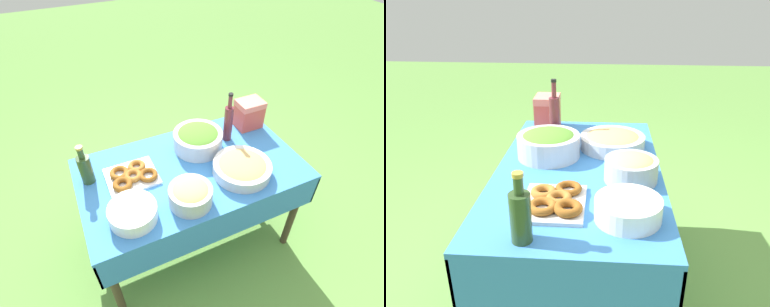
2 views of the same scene
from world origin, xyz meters
TOP-DOWN VIEW (x-y plane):
  - ground_plane at (0.00, 0.00)m, footprint 14.00×14.00m
  - picnic_table at (0.00, 0.00)m, footprint 1.38×0.80m
  - salad_bowl at (-0.13, -0.17)m, footprint 0.33×0.33m
  - pasta_bowl at (0.12, 0.25)m, footprint 0.24×0.24m
  - donut_platter at (0.36, -0.07)m, footprint 0.31×0.25m
  - plate_stack at (0.44, 0.22)m, footprint 0.26×0.26m
  - olive_oil_bottle at (0.60, -0.15)m, footprint 0.08×0.08m
  - wine_bottle at (-0.35, -0.16)m, footprint 0.06×0.06m
  - bread_bowl at (-0.26, 0.17)m, footprint 0.36×0.36m
  - cooler_box at (-0.56, -0.24)m, footprint 0.18×0.15m

SIDE VIEW (x-z plane):
  - ground_plane at x=0.00m, z-range 0.00..0.00m
  - picnic_table at x=0.00m, z-range 0.27..1.02m
  - donut_platter at x=0.36m, z-range 0.75..0.80m
  - plate_stack at x=0.44m, z-range 0.75..0.84m
  - bread_bowl at x=-0.26m, z-range 0.75..0.84m
  - pasta_bowl at x=0.12m, z-range 0.75..0.88m
  - salad_bowl at x=-0.13m, z-range 0.76..0.90m
  - olive_oil_bottle at x=0.60m, z-range 0.72..0.99m
  - cooler_box at x=-0.56m, z-range 0.75..0.96m
  - wine_bottle at x=-0.35m, z-range 0.71..1.07m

